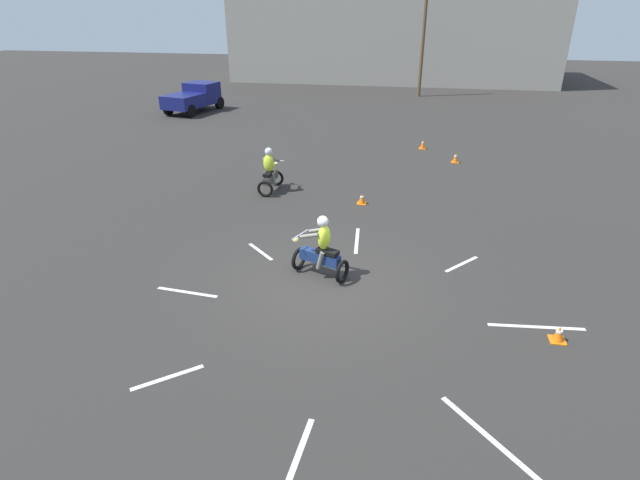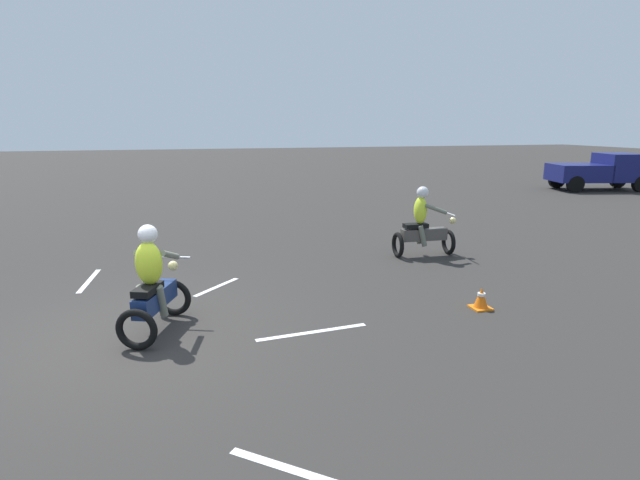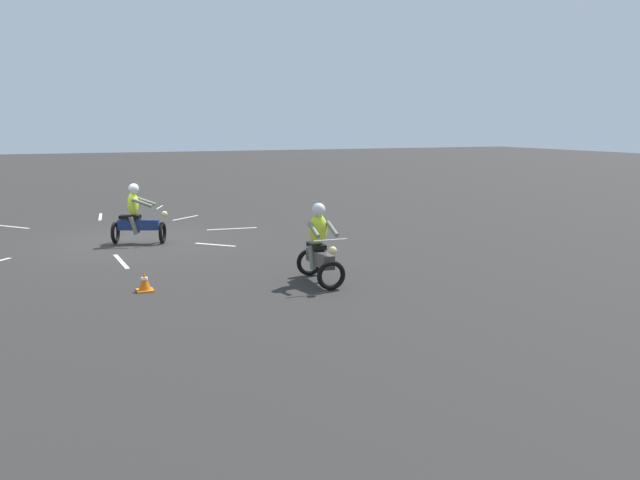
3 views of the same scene
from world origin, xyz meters
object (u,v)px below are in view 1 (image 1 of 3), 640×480
Objects in this scene: motorcycle_rider_foreground at (321,250)px; traffic_cone_mid_center at (423,144)px; motorcycle_rider_background at (270,172)px; traffic_cone_near_left at (559,334)px; traffic_cone_near_right at (455,158)px; pickup_truck at (194,97)px; traffic_cone_mid_left at (362,199)px; utility_pole_far at (423,36)px.

traffic_cone_mid_center is (2.52, 13.10, -0.51)m from motorcycle_rider_foreground.
motorcycle_rider_foreground is at bearing -60.74° from motorcycle_rider_background.
traffic_cone_near_right is at bearing 96.04° from traffic_cone_near_left.
pickup_truck is 10.05× the size of traffic_cone_mid_center.
traffic_cone_mid_left reaches higher than traffic_cone_near_left.
pickup_truck is 18.13m from traffic_cone_near_right.
pickup_truck is at bearing 52.79° from motorcycle_rider_foreground.
traffic_cone_mid_center is at bearing 75.24° from traffic_cone_mid_left.
traffic_cone_mid_center reaches higher than traffic_cone_near_left.
traffic_cone_mid_left is (-3.48, -5.75, -0.03)m from traffic_cone_near_right.
traffic_cone_mid_center is at bearing -88.78° from utility_pole_far.
utility_pole_far is (-1.74, 17.49, 3.99)m from traffic_cone_near_right.
utility_pole_far is at bearing 95.84° from traffic_cone_near_left.
utility_pole_far is at bearing 91.22° from traffic_cone_mid_center.
motorcycle_rider_background reaches higher than traffic_cone_near_right.
motorcycle_rider_foreground is 4.75× the size of traffic_cone_near_left.
traffic_cone_mid_left is (-4.83, 7.06, 0.01)m from traffic_cone_near_left.
traffic_cone_near_left is 0.04× the size of utility_pole_far.
motorcycle_rider_foreground and motorcycle_rider_background have the same top height.
motorcycle_rider_background is at bearing -43.81° from pickup_truck.
traffic_cone_near_left is 0.79× the size of traffic_cone_mid_center.
utility_pole_far is (5.20, 22.59, 3.47)m from motorcycle_rider_background.
traffic_cone_near_right is 18.02m from utility_pole_far.
motorcycle_rider_background is 4.45× the size of traffic_cone_mid_left.
traffic_cone_mid_center is 8.10m from traffic_cone_mid_left.
traffic_cone_mid_left is 0.04× the size of utility_pole_far.
motorcycle_rider_background is 16.45m from pickup_truck.
motorcycle_rider_foreground is at bearing 161.30° from traffic_cone_near_left.
traffic_cone_mid_center is 0.05× the size of utility_pole_far.
pickup_truck is 16.98m from utility_pole_far.
traffic_cone_near_left is at bearing -84.16° from utility_pole_far.
traffic_cone_mid_left is at bearing -8.35° from motorcycle_rider_background.
pickup_truck is 27.58m from traffic_cone_near_left.
traffic_cone_near_left is at bearing -87.16° from motorcycle_rider_foreground.
utility_pole_far is (1.73, 23.24, 4.02)m from traffic_cone_mid_left.
motorcycle_rider_background is 23.43m from utility_pole_far.
traffic_cone_near_left is at bearing -79.45° from traffic_cone_mid_center.
motorcycle_rider_foreground is 6.64m from motorcycle_rider_background.
motorcycle_rider_foreground is 11.71m from traffic_cone_near_right.
traffic_cone_near_right is at bearing -55.74° from traffic_cone_mid_center.
motorcycle_rider_background is 4.75× the size of traffic_cone_near_left.
motorcycle_rider_foreground is at bearing -94.39° from utility_pole_far.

